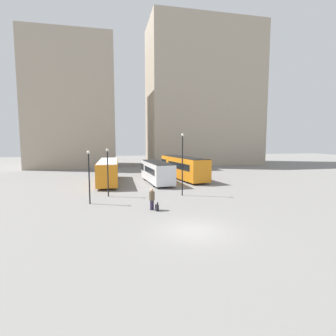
{
  "coord_description": "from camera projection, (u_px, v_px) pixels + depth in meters",
  "views": [
    {
      "loc": [
        -5.02,
        -15.11,
        5.65
      ],
      "look_at": [
        1.31,
        13.47,
        2.51
      ],
      "focal_mm": 28.0,
      "sensor_mm": 36.0,
      "label": 1
    }
  ],
  "objects": [
    {
      "name": "lamp_post_1",
      "position": [
        108.0,
        168.0,
        26.0
      ],
      "size": [
        0.28,
        0.28,
        4.8
      ],
      "color": "black",
      "rests_on": "ground_plane"
    },
    {
      "name": "lamp_post_0",
      "position": [
        89.0,
        172.0,
        22.93
      ],
      "size": [
        0.28,
        0.28,
        4.73
      ],
      "color": "black",
      "rests_on": "ground_plane"
    },
    {
      "name": "suitcase",
      "position": [
        157.0,
        208.0,
        20.91
      ],
      "size": [
        0.27,
        0.37,
        0.72
      ],
      "rotation": [
        0.0,
        0.0,
        1.8
      ],
      "color": "black",
      "rests_on": "ground_plane"
    },
    {
      "name": "bus_0",
      "position": [
        108.0,
        171.0,
        34.61
      ],
      "size": [
        2.8,
        11.69,
        2.97
      ],
      "rotation": [
        0.0,
        0.0,
        1.54
      ],
      "color": "orange",
      "rests_on": "ground_plane"
    },
    {
      "name": "building_block_right",
      "position": [
        203.0,
        96.0,
        61.75
      ],
      "size": [
        25.51,
        13.61,
        31.82
      ],
      "color": "tan",
      "rests_on": "ground_plane"
    },
    {
      "name": "lamp_post_2",
      "position": [
        182.0,
        160.0,
        26.42
      ],
      "size": [
        0.28,
        0.28,
        6.3
      ],
      "color": "black",
      "rests_on": "ground_plane"
    },
    {
      "name": "bus_2",
      "position": [
        183.0,
        167.0,
        37.96
      ],
      "size": [
        4.35,
        11.7,
        3.23
      ],
      "rotation": [
        0.0,
        0.0,
        1.73
      ],
      "color": "orange",
      "rests_on": "ground_plane"
    },
    {
      "name": "building_block_left",
      "position": [
        73.0,
        104.0,
        55.74
      ],
      "size": [
        17.25,
        13.57,
        26.49
      ],
      "color": "tan",
      "rests_on": "ground_plane"
    },
    {
      "name": "bus_1",
      "position": [
        157.0,
        171.0,
        34.52
      ],
      "size": [
        3.06,
        9.2,
        2.79
      ],
      "rotation": [
        0.0,
        0.0,
        1.64
      ],
      "color": "silver",
      "rests_on": "ground_plane"
    },
    {
      "name": "traveler",
      "position": [
        152.0,
        197.0,
        21.12
      ],
      "size": [
        0.55,
        0.55,
        1.77
      ],
      "rotation": [
        0.0,
        0.0,
        1.8
      ],
      "color": "#382D4C",
      "rests_on": "ground_plane"
    },
    {
      "name": "ground_plane",
      "position": [
        194.0,
        231.0,
        16.35
      ],
      "size": [
        160.0,
        160.0,
        0.0
      ],
      "primitive_type": "plane",
      "color": "slate"
    }
  ]
}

